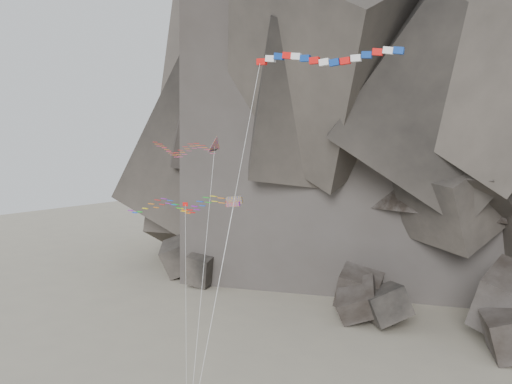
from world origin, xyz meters
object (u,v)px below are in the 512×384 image
Objects in this scene: parafoil_kite at (175,205)px; pennant_kite at (185,261)px; banner_kite at (325,60)px; delta_kite at (180,148)px.

parafoil_kite reaches higher than pennant_kite.
parafoil_kite is at bearing 173.72° from banner_kite.
pennant_kite is at bearing -42.94° from delta_kite.
delta_kite is at bearing 114.16° from parafoil_kite.
delta_kite is 8.20m from parafoil_kite.
banner_kite is at bearing 11.20° from pennant_kite.
parafoil_kite is (4.52, -5.12, -4.53)m from delta_kite.
pennant_kite is at bearing -175.10° from banner_kite.
banner_kite is 1.59× the size of parafoil_kite.
pennant_kite is (7.39, -6.82, -8.62)m from delta_kite.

